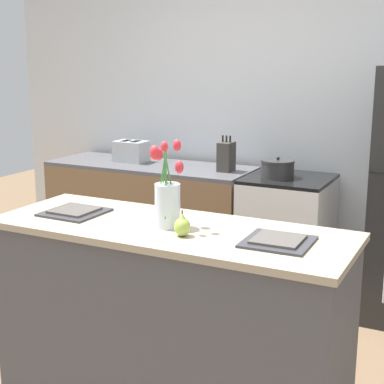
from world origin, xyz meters
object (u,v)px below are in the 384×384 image
(plate_setting_right, at_px, (278,241))
(pear_figurine, at_px, (182,226))
(toaster, at_px, (131,151))
(stove_range, at_px, (286,237))
(flower_vase, at_px, (167,198))
(plate_setting_left, at_px, (75,212))
(cooking_pot, at_px, (278,169))
(knife_block, at_px, (226,157))

(plate_setting_right, bearing_deg, pear_figurine, -166.97)
(toaster, bearing_deg, plate_setting_right, -42.16)
(stove_range, xyz_separation_m, flower_vase, (-0.10, -1.61, 0.63))
(flower_vase, bearing_deg, toaster, 127.31)
(stove_range, height_order, pear_figurine, pear_figurine)
(plate_setting_left, bearing_deg, flower_vase, 0.20)
(pear_figurine, xyz_separation_m, toaster, (-1.39, 1.75, -0.00))
(plate_setting_left, height_order, cooking_pot, cooking_pot)
(flower_vase, height_order, pear_figurine, flower_vase)
(flower_vase, height_order, knife_block, flower_vase)
(plate_setting_right, xyz_separation_m, cooking_pot, (-0.53, 1.56, 0.02))
(plate_setting_left, height_order, toaster, toaster)
(stove_range, bearing_deg, flower_vase, -93.73)
(plate_setting_left, bearing_deg, toaster, 112.98)
(stove_range, xyz_separation_m, plate_setting_right, (0.46, -1.61, 0.50))
(plate_setting_right, height_order, toaster, toaster)
(flower_vase, distance_m, cooking_pot, 1.57)
(flower_vase, xyz_separation_m, cooking_pot, (0.04, 1.56, -0.12))
(stove_range, height_order, flower_vase, flower_vase)
(pear_figurine, bearing_deg, plate_setting_right, 13.03)
(flower_vase, bearing_deg, knife_block, 103.55)
(pear_figurine, xyz_separation_m, cooking_pot, (-0.10, 1.66, -0.02))
(knife_block, bearing_deg, flower_vase, -76.45)
(flower_vase, xyz_separation_m, plate_setting_right, (0.57, -0.00, -0.13))
(pear_figurine, xyz_separation_m, knife_block, (-0.53, 1.72, 0.02))
(stove_range, relative_size, plate_setting_left, 2.98)
(toaster, bearing_deg, plate_setting_left, -67.02)
(stove_range, relative_size, knife_block, 3.31)
(stove_range, xyz_separation_m, toaster, (-1.36, 0.04, 0.53))
(plate_setting_left, height_order, plate_setting_right, same)
(plate_setting_right, bearing_deg, plate_setting_left, 180.00)
(stove_range, bearing_deg, plate_setting_left, -112.28)
(plate_setting_left, relative_size, toaster, 1.07)
(cooking_pot, bearing_deg, plate_setting_right, -71.30)
(cooking_pot, bearing_deg, toaster, 176.21)
(stove_range, bearing_deg, toaster, 178.49)
(pear_figurine, height_order, plate_setting_right, pear_figurine)
(stove_range, bearing_deg, plate_setting_right, -74.06)
(stove_range, height_order, toaster, toaster)
(toaster, bearing_deg, pear_figurine, -51.46)
(plate_setting_left, distance_m, cooking_pot, 1.67)
(cooking_pot, bearing_deg, plate_setting_left, -110.76)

